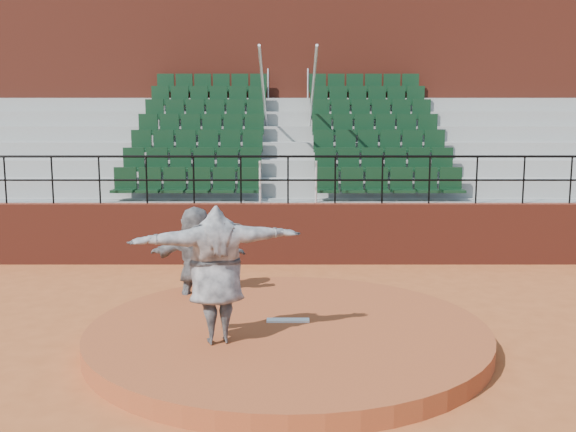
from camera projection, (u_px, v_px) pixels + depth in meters
name	position (u px, v px, depth m)	size (l,w,h in m)	color
ground	(288.00, 342.00, 8.90)	(90.00, 90.00, 0.00)	#AF5427
pitchers_mound	(288.00, 333.00, 8.88)	(5.50, 5.50, 0.25)	#A04723
pitching_rubber	(288.00, 320.00, 9.01)	(0.60, 0.15, 0.03)	white
boundary_wall	(288.00, 233.00, 13.75)	(24.00, 0.30, 1.30)	maroon
wall_railing	(288.00, 169.00, 13.54)	(24.04, 0.05, 1.03)	black
seating_deck	(288.00, 181.00, 17.24)	(24.00, 5.97, 4.63)	gray
press_box_facade	(288.00, 105.00, 20.84)	(24.00, 3.00, 7.10)	maroon
pitcher	(216.00, 274.00, 8.05)	(2.16, 0.59, 1.76)	black
fielder	(196.00, 258.00, 10.36)	(1.57, 0.50, 1.69)	black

